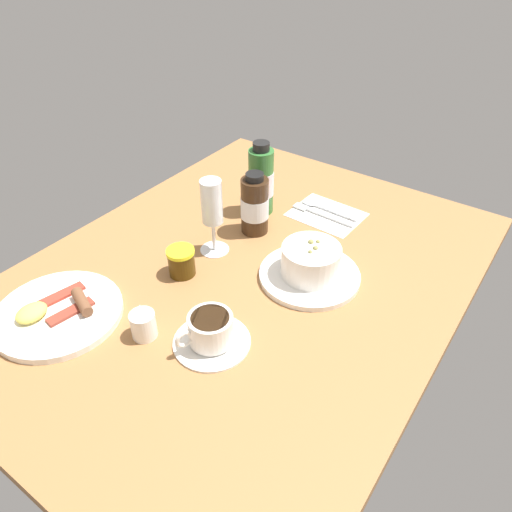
{
  "coord_description": "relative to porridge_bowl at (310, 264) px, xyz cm",
  "views": [
    {
      "loc": [
        -64.05,
        -48.34,
        65.37
      ],
      "look_at": [
        0.65,
        -2.6,
        5.03
      ],
      "focal_mm": 34.12,
      "sensor_mm": 36.0,
      "label": 1
    }
  ],
  "objects": [
    {
      "name": "creamer_jug",
      "position": [
        -31.53,
        16.25,
        -0.82
      ],
      "size": [
        4.86,
        5.34,
        5.71
      ],
      "color": "white",
      "rests_on": "ground_plane"
    },
    {
      "name": "breakfast_plate",
      "position": [
        -37.69,
        33.27,
        -2.57
      ],
      "size": [
        24.11,
        24.11,
        3.7
      ],
      "color": "white",
      "rests_on": "ground_plane"
    },
    {
      "name": "cutlery_setting",
      "position": [
        23.75,
        9.28,
        -3.24
      ],
      "size": [
        14.21,
        17.46,
        0.9
      ],
      "color": "white",
      "rests_on": "ground_plane"
    },
    {
      "name": "sauce_bottle_green",
      "position": [
        15.89,
        23.47,
        4.94
      ],
      "size": [
        6.26,
        6.26,
        18.38
      ],
      "color": "#337233",
      "rests_on": "ground_plane"
    },
    {
      "name": "wine_glass",
      "position": [
        -3.9,
        22.38,
        7.92
      ],
      "size": [
        6.52,
        6.52,
        17.56
      ],
      "color": "white",
      "rests_on": "ground_plane"
    },
    {
      "name": "porridge_bowl",
      "position": [
        0.0,
        0.0,
        0.0
      ],
      "size": [
        21.09,
        21.09,
        8.41
      ],
      "color": "white",
      "rests_on": "ground_plane"
    },
    {
      "name": "ground_plane",
      "position": [
        -6.43,
        12.21,
        -4.99
      ],
      "size": [
        110.0,
        84.0,
        3.0
      ],
      "primitive_type": "cube",
      "color": "#9E6B3D"
    },
    {
      "name": "jam_jar",
      "position": [
        -14.3,
        22.64,
        -0.4
      ],
      "size": [
        5.87,
        5.87,
        6.12
      ],
      "color": "#452F0A",
      "rests_on": "ground_plane"
    },
    {
      "name": "coffee_cup",
      "position": [
        -26.11,
        5.05,
        -0.65
      ],
      "size": [
        14.0,
        14.0,
        6.35
      ],
      "color": "white",
      "rests_on": "ground_plane"
    },
    {
      "name": "sauce_bottle_brown",
      "position": [
        7.73,
        19.54,
        3.44
      ],
      "size": [
        6.5,
        6.5,
        15.04
      ],
      "color": "#382314",
      "rests_on": "ground_plane"
    }
  ]
}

